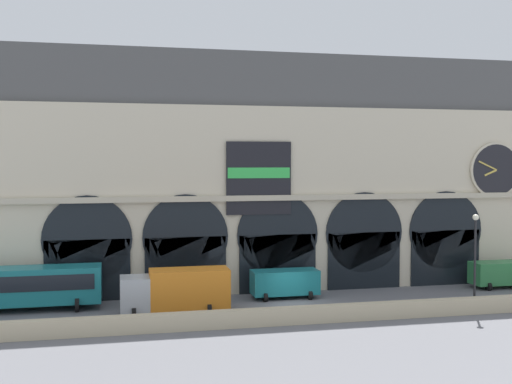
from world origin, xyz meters
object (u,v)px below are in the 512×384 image
object	(u,v)px
street_lamp_quayside	(475,249)
bus_west	(22,286)
van_east	(501,273)
van_center	(285,282)
box_truck_midwest	(177,290)

from	to	relation	value
street_lamp_quayside	bus_west	bearing A→B (deg)	167.79
van_east	street_lamp_quayside	world-z (taller)	street_lamp_quayside
bus_west	van_center	bearing A→B (deg)	0.09
van_center	street_lamp_quayside	distance (m)	14.29
van_center	van_east	bearing A→B (deg)	0.01
van_center	street_lamp_quayside	bearing A→B (deg)	-29.41
bus_west	street_lamp_quayside	distance (m)	32.33
street_lamp_quayside	van_east	bearing A→B (deg)	45.35
bus_west	van_east	xyz separation A→B (m)	(38.25, 0.03, -0.54)
bus_west	van_center	distance (m)	19.36
van_east	street_lamp_quayside	bearing A→B (deg)	-134.65
bus_west	street_lamp_quayside	xyz separation A→B (m)	(31.49, -6.81, 2.63)
street_lamp_quayside	van_center	bearing A→B (deg)	150.59
bus_west	van_center	world-z (taller)	bus_west
box_truck_midwest	van_east	bearing A→B (deg)	6.72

